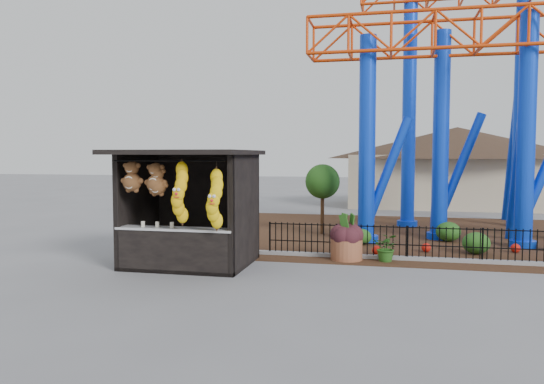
% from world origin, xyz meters
% --- Properties ---
extents(ground, '(120.00, 120.00, 0.00)m').
position_xyz_m(ground, '(0.00, 0.00, 0.00)').
color(ground, slate).
rests_on(ground, ground).
extents(mulch_bed, '(18.00, 12.00, 0.02)m').
position_xyz_m(mulch_bed, '(4.00, 8.00, 0.01)').
color(mulch_bed, '#331E11').
rests_on(mulch_bed, ground).
extents(curb, '(18.00, 0.18, 0.12)m').
position_xyz_m(curb, '(4.00, 3.00, 0.06)').
color(curb, gray).
rests_on(curb, ground).
extents(prize_booth, '(3.50, 3.40, 3.12)m').
position_xyz_m(prize_booth, '(-3.00, 0.89, 1.54)').
color(prize_booth, black).
rests_on(prize_booth, ground).
extents(picket_fence, '(12.20, 0.06, 1.00)m').
position_xyz_m(picket_fence, '(4.90, 3.00, 0.50)').
color(picket_fence, black).
rests_on(picket_fence, ground).
extents(roller_coaster, '(11.00, 6.37, 10.82)m').
position_xyz_m(roller_coaster, '(5.12, 8.23, 6.44)').
color(roller_coaster, blue).
rests_on(roller_coaster, ground).
extents(terracotta_planter, '(1.19, 1.19, 0.60)m').
position_xyz_m(terracotta_planter, '(1.11, 2.70, 0.30)').
color(terracotta_planter, '#955436').
rests_on(terracotta_planter, ground).
extents(planter_foliage, '(0.70, 0.70, 0.64)m').
position_xyz_m(planter_foliage, '(1.11, 2.70, 0.92)').
color(planter_foliage, '#34151A').
rests_on(planter_foliage, terracotta_planter).
extents(potted_plant, '(0.85, 0.78, 0.81)m').
position_xyz_m(potted_plant, '(2.23, 2.70, 0.41)').
color(potted_plant, '#275418').
rests_on(potted_plant, ground).
extents(landscaping, '(8.24, 3.63, 0.67)m').
position_xyz_m(landscaping, '(4.70, 5.44, 0.31)').
color(landscaping, '#204C16').
rests_on(landscaping, mulch_bed).
extents(pavilion, '(15.00, 15.00, 4.80)m').
position_xyz_m(pavilion, '(6.00, 20.00, 3.07)').
color(pavilion, '#BFAD8C').
rests_on(pavilion, ground).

